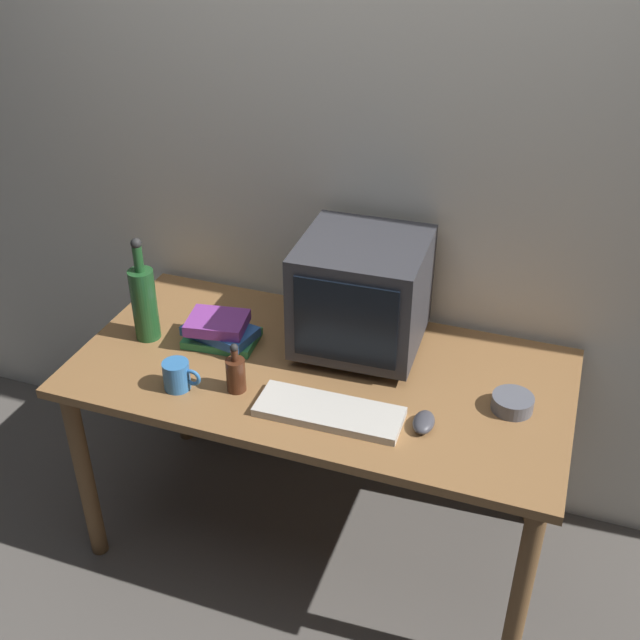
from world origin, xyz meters
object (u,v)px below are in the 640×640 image
keyboard (329,412)px  mug (177,375)px  computer_mouse (424,422)px  bottle_short (236,373)px  book_stack (220,331)px  cd_spindle (512,403)px  bottle_tall (144,301)px  crt_monitor (362,294)px

keyboard → mug: mug is taller
computer_mouse → bottle_short: (-0.56, -0.02, 0.04)m
keyboard → book_stack: (-0.45, 0.24, 0.03)m
bottle_short → cd_spindle: bottle_short is taller
computer_mouse → bottle_tall: size_ratio=0.28×
book_stack → crt_monitor: bearing=17.0°
computer_mouse → crt_monitor: bearing=128.5°
mug → keyboard: bearing=3.5°
keyboard → mug: 0.47m
computer_mouse → bottle_tall: bearing=168.9°
cd_spindle → book_stack: bearing=177.7°
crt_monitor → bottle_short: size_ratio=2.46×
bottle_short → cd_spindle: size_ratio=1.35×
crt_monitor → computer_mouse: size_ratio=4.00×
bottle_short → mug: size_ratio=1.35×
crt_monitor → cd_spindle: size_ratio=3.33×
bottle_short → cd_spindle: bearing=12.7°
book_stack → computer_mouse: bearing=-15.4°
computer_mouse → mug: bearing=-177.1°
keyboard → computer_mouse: bearing=6.8°
keyboard → crt_monitor: bearing=91.9°
crt_monitor → computer_mouse: crt_monitor is taller
bottle_tall → book_stack: size_ratio=1.44×
keyboard → book_stack: bearing=151.4°
bottle_short → book_stack: bearing=126.1°
bottle_short → book_stack: (-0.16, 0.21, -0.02)m
computer_mouse → cd_spindle: bearing=33.8°
computer_mouse → cd_spindle: (0.22, 0.16, 0.00)m
keyboard → mug: (-0.47, -0.03, 0.03)m
book_stack → cd_spindle: bearing=-2.3°
crt_monitor → keyboard: size_ratio=0.95×
computer_mouse → book_stack: size_ratio=0.40×
keyboard → cd_spindle: cd_spindle is taller
crt_monitor → keyboard: 0.41m
crt_monitor → bottle_short: 0.46m
book_stack → bottle_short: bearing=-53.9°
keyboard → bottle_short: bottle_short is taller
crt_monitor → bottle_tall: crt_monitor is taller
computer_mouse → book_stack: bearing=162.4°
mug → cd_spindle: 0.98m
keyboard → book_stack: 0.51m
crt_monitor → mug: (-0.45, -0.40, -0.15)m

